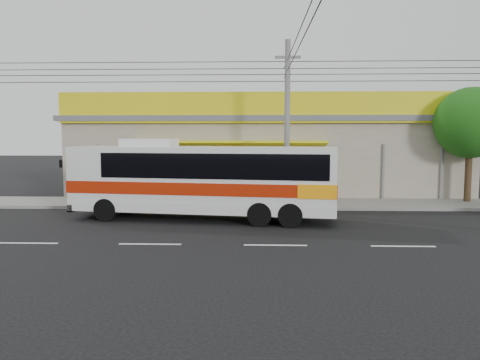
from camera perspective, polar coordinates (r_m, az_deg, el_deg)
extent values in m
plane|color=black|center=(17.41, 4.01, -6.03)|extent=(120.00, 120.00, 0.00)
cube|color=slate|center=(23.31, 3.52, -2.88)|extent=(30.00, 3.20, 0.15)
cube|color=gray|center=(28.69, 3.26, 2.77)|extent=(22.00, 8.00, 4.20)
cube|color=#515258|center=(28.67, 3.28, 7.27)|extent=(22.60, 8.60, 0.30)
cube|color=yellow|center=(24.57, 3.50, 8.83)|extent=(22.00, 0.24, 1.60)
cube|color=#AE0912|center=(24.58, -1.23, 8.84)|extent=(9.00, 0.10, 1.20)
cube|color=#177013|center=(25.54, 18.40, 8.44)|extent=(2.40, 0.10, 1.10)
cube|color=navy|center=(26.42, 24.08, 8.14)|extent=(2.20, 0.10, 1.10)
cube|color=#AE0912|center=(25.93, -17.03, 8.43)|extent=(3.00, 0.10, 1.10)
cube|color=#D9D50C|center=(24.39, -1.24, 4.40)|extent=(10.00, 1.20, 0.37)
cube|color=silver|center=(19.14, -4.64, 0.17)|extent=(10.96, 3.71, 2.60)
cube|color=#AB1F07|center=(19.17, -4.63, -0.76)|extent=(11.00, 3.75, 0.49)
cube|color=orange|center=(18.55, 9.43, -1.03)|extent=(1.74, 2.48, 0.54)
cube|color=black|center=(18.94, -2.81, 1.89)|extent=(9.19, 3.50, 0.99)
cube|color=black|center=(21.08, -18.74, 1.49)|extent=(0.42, 1.97, 1.34)
cube|color=silver|center=(19.74, -10.99, 4.50)|extent=(2.30, 1.54, 0.32)
cylinder|color=black|center=(19.66, -16.06, -3.52)|extent=(0.96, 0.41, 0.93)
cylinder|color=black|center=(21.47, -13.69, -2.70)|extent=(0.96, 0.41, 0.93)
cylinder|color=black|center=(17.72, 6.15, -4.31)|extent=(0.96, 0.41, 0.93)
cylinder|color=black|center=(19.71, 6.55, -3.31)|extent=(0.96, 0.41, 0.93)
imported|color=maroon|center=(23.53, -7.81, -1.53)|extent=(1.77, 0.68, 0.92)
imported|color=black|center=(23.46, -9.79, -1.47)|extent=(1.72, 1.11, 1.01)
cylinder|color=slate|center=(21.29, 5.76, 6.48)|extent=(0.25, 0.25, 7.69)
cube|color=slate|center=(21.56, 5.84, 14.68)|extent=(1.15, 0.12, 0.12)
cylinder|color=#362415|center=(26.06, 26.05, 0.57)|extent=(0.33, 0.33, 2.96)
sphere|color=#17440E|center=(25.99, 26.30, 6.28)|extent=(3.52, 3.52, 3.52)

